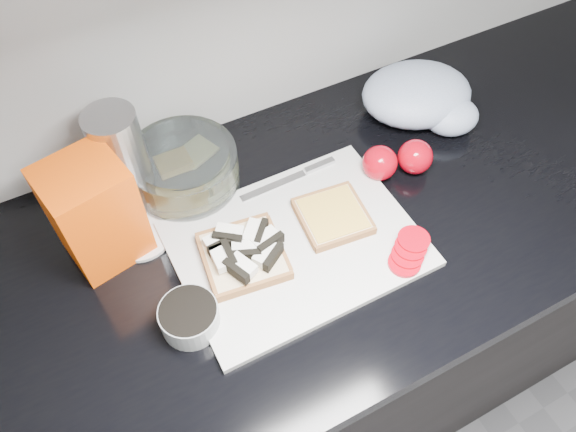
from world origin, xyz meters
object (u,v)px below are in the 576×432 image
object	(u,v)px
cutting_board	(296,244)
steel_canister	(123,162)
glass_bowl	(184,170)
bread_bag	(95,213)

from	to	relation	value
cutting_board	steel_canister	world-z (taller)	steel_canister
glass_bowl	bread_bag	world-z (taller)	bread_bag
glass_bowl	bread_bag	distance (m)	0.19
cutting_board	bread_bag	distance (m)	0.33
glass_bowl	steel_canister	size ratio (longest dim) A/B	0.95
cutting_board	glass_bowl	xyz separation A→B (m)	(-0.11, 0.22, 0.03)
bread_bag	steel_canister	world-z (taller)	steel_canister
cutting_board	steel_canister	bearing A→B (deg)	133.07
glass_bowl	steel_canister	world-z (taller)	steel_canister
glass_bowl	steel_canister	distance (m)	0.11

